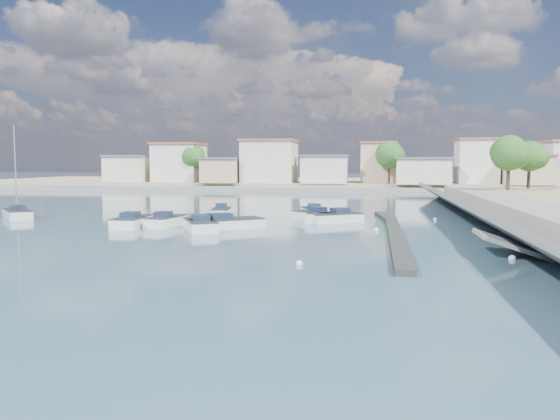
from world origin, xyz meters
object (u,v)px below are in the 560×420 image
object	(u,v)px
motorboat_c	(312,216)
motorboat_e	(134,222)
motorboat_d	(333,218)
motorboat_f	(312,212)
motorboat_h	(230,224)
motorboat_b	(167,221)
motorboat_g	(221,213)
sailboat	(17,214)
motorboat_a	(199,225)

from	to	relation	value
motorboat_c	motorboat_e	size ratio (longest dim) A/B	0.78
motorboat_d	motorboat_f	xyz separation A→B (m)	(-2.45, 5.70, 0.00)
motorboat_d	motorboat_h	distance (m)	9.69
motorboat_c	motorboat_f	xyz separation A→B (m)	(-0.47, 4.06, -0.00)
motorboat_b	motorboat_e	world-z (taller)	same
motorboat_g	sailboat	distance (m)	19.48
motorboat_b	motorboat_g	bearing A→B (deg)	73.56
motorboat_a	motorboat_c	distance (m)	11.83
motorboat_e	motorboat_c	bearing A→B (deg)	27.17
motorboat_f	motorboat_g	world-z (taller)	same
motorboat_g	motorboat_c	bearing A→B (deg)	-8.66
motorboat_e	motorboat_h	world-z (taller)	same
motorboat_b	motorboat_d	distance (m)	14.34
motorboat_g	motorboat_e	bearing A→B (deg)	-120.04
motorboat_e	sailboat	xyz separation A→B (m)	(-14.02, 4.47, 0.04)
motorboat_b	motorboat_c	size ratio (longest dim) A/B	1.09
motorboat_c	sailboat	world-z (taller)	sailboat
motorboat_b	motorboat_f	world-z (taller)	same
motorboat_e	sailboat	size ratio (longest dim) A/B	0.66
motorboat_g	sailboat	xyz separation A→B (m)	(-19.03, -4.19, 0.04)
motorboat_f	motorboat_g	bearing A→B (deg)	-162.93
sailboat	motorboat_e	bearing A→B (deg)	-17.70
motorboat_d	motorboat_g	world-z (taller)	same
motorboat_a	motorboat_e	bearing A→B (deg)	166.59
motorboat_c	sailboat	distance (m)	28.32
motorboat_a	sailboat	world-z (taller)	sailboat
motorboat_e	sailboat	distance (m)	14.72
motorboat_h	sailboat	bearing A→B (deg)	168.31
motorboat_g	sailboat	bearing A→B (deg)	-167.58
motorboat_a	motorboat_g	bearing A→B (deg)	96.71
motorboat_b	motorboat_c	distance (m)	13.22
motorboat_h	sailboat	size ratio (longest dim) A/B	0.67
motorboat_a	sailboat	distance (m)	21.08
motorboat_f	sailboat	distance (m)	28.55
motorboat_h	sailboat	world-z (taller)	sailboat
motorboat_g	sailboat	world-z (taller)	sailboat
motorboat_e	motorboat_h	bearing A→B (deg)	-1.09
motorboat_d	motorboat_h	bearing A→B (deg)	-143.32
motorboat_c	motorboat_g	world-z (taller)	same
motorboat_d	motorboat_c	bearing A→B (deg)	140.40
motorboat_d	motorboat_b	bearing A→B (deg)	-160.01
motorboat_d	motorboat_e	xyz separation A→B (m)	(-16.14, -5.63, 0.00)
motorboat_f	motorboat_h	world-z (taller)	same
motorboat_e	motorboat_f	size ratio (longest dim) A/B	1.24
motorboat_b	motorboat_d	size ratio (longest dim) A/B	0.99
motorboat_d	motorboat_g	bearing A→B (deg)	164.76
motorboat_b	motorboat_d	bearing A→B (deg)	19.99
motorboat_c	sailboat	xyz separation A→B (m)	(-28.18, -2.80, 0.04)
motorboat_f	motorboat_b	bearing A→B (deg)	-136.12
motorboat_b	motorboat_g	size ratio (longest dim) A/B	1.03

